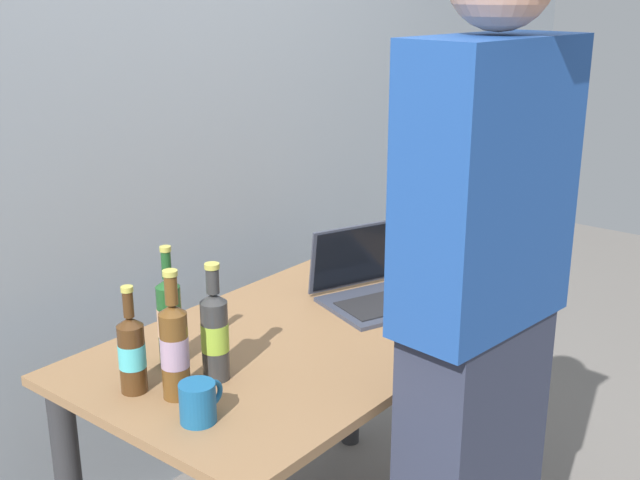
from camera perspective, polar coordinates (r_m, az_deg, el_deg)
The scene contains 9 objects.
desk at distance 2.27m, azimuth -0.39°, elevation -9.77°, with size 1.33×0.75×0.77m.
laptop at distance 2.38m, azimuth 3.70°, elevation -3.35°, with size 0.39×0.38×0.21m.
beer_bottle_brown at distance 2.00m, azimuth -10.71°, elevation -5.58°, with size 0.06×0.06×0.31m.
beer_bottle_amber at distance 1.84m, azimuth -10.37°, elevation -7.60°, with size 0.07×0.07×0.31m.
beer_bottle_green at distance 1.91m, azimuth -7.57°, elevation -6.62°, with size 0.07×0.07×0.29m.
beer_bottle_dark at distance 1.89m, azimuth -13.32°, elevation -7.82°, with size 0.06×0.06×0.26m.
person_figure at distance 1.80m, azimuth 11.27°, elevation -6.14°, with size 0.44×0.31×1.83m.
coffee_mug at distance 1.77m, azimuth -8.68°, elevation -11.39°, with size 0.11×0.08×0.09m.
back_wall at distance 2.55m, azimuth -13.02°, elevation 8.94°, with size 6.00×0.10×2.60m, color #99A3AD.
Camera 1 is at (-1.56, -1.27, 1.67)m, focal length 44.71 mm.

